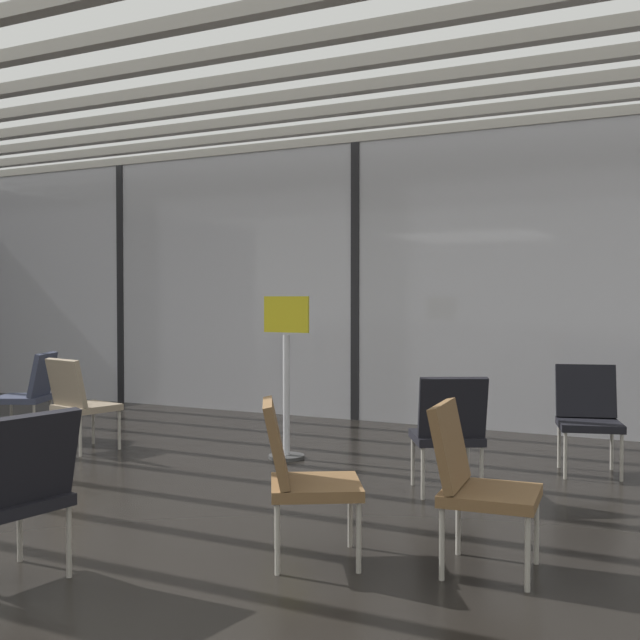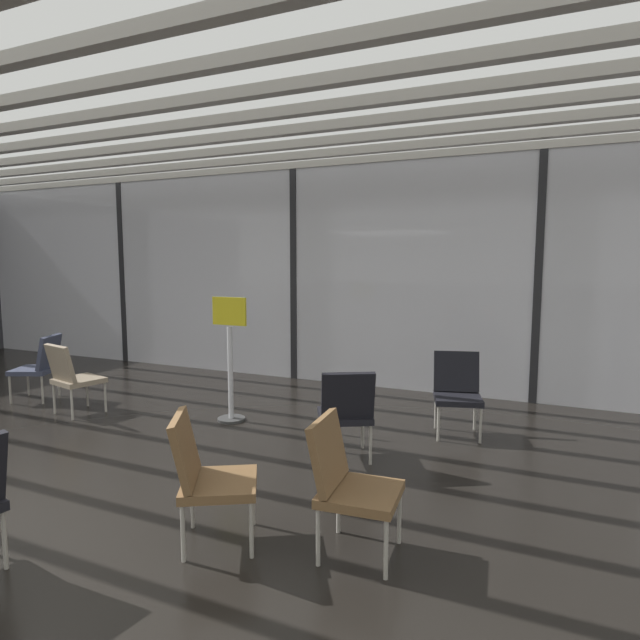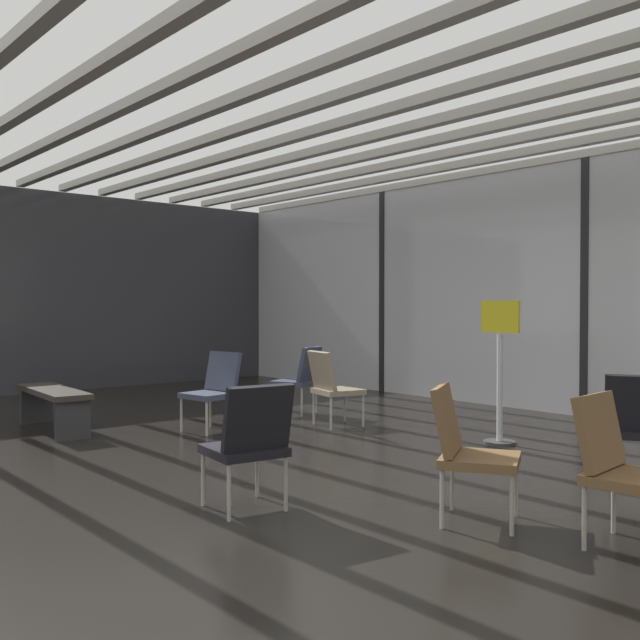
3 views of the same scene
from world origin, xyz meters
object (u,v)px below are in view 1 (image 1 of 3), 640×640
(lounge_chair_0, at_px, (31,390))
(lounge_chair_2, at_px, (588,412))
(info_sign, at_px, (286,382))
(lounge_chair_6, at_px, (78,398))
(lounge_chair_4, at_px, (449,427))
(lounge_chair_7, at_px, (17,486))
(lounge_chair_1, at_px, (299,470))
(lounge_chair_5, at_px, (474,476))
(parked_airplane, at_px, (509,264))

(lounge_chair_0, height_order, lounge_chair_2, same)
(info_sign, bearing_deg, lounge_chair_6, -162.66)
(lounge_chair_4, height_order, lounge_chair_7, same)
(lounge_chair_7, xyz_separation_m, info_sign, (-0.28, 3.25, 0.18))
(lounge_chair_0, height_order, lounge_chair_6, same)
(lounge_chair_0, distance_m, lounge_chair_1, 4.66)
(lounge_chair_4, relative_size, info_sign, 0.60)
(lounge_chair_5, distance_m, info_sign, 3.03)
(parked_airplane, height_order, lounge_chair_7, parked_airplane)
(lounge_chair_0, height_order, info_sign, info_sign)
(info_sign, bearing_deg, lounge_chair_2, 14.31)
(lounge_chair_0, height_order, lounge_chair_4, same)
(lounge_chair_1, bearing_deg, parked_airplane, -23.60)
(lounge_chair_0, relative_size, lounge_chair_7, 1.00)
(lounge_chair_0, distance_m, lounge_chair_4, 4.50)
(lounge_chair_7, bearing_deg, parked_airplane, -170.92)
(lounge_chair_4, xyz_separation_m, lounge_chair_7, (-1.39, -2.66, 0.00))
(parked_airplane, distance_m, info_sign, 8.04)
(info_sign, bearing_deg, lounge_chair_4, -19.58)
(lounge_chair_1, height_order, lounge_chair_4, same)
(lounge_chair_1, bearing_deg, lounge_chair_7, 100.65)
(lounge_chair_5, bearing_deg, lounge_chair_2, -10.02)
(lounge_chair_4, distance_m, lounge_chair_5, 1.55)
(lounge_chair_2, height_order, lounge_chair_4, same)
(lounge_chair_5, distance_m, lounge_chair_7, 2.31)
(lounge_chair_0, distance_m, lounge_chair_2, 5.37)
(lounge_chair_1, relative_size, lounge_chair_6, 1.00)
(lounge_chair_7, bearing_deg, lounge_chair_5, 130.33)
(lounge_chair_7, bearing_deg, info_sign, -166.59)
(lounge_chair_2, height_order, lounge_chair_5, same)
(lounge_chair_6, bearing_deg, parked_airplane, -90.58)
(lounge_chair_1, bearing_deg, lounge_chair_4, -40.36)
(lounge_chair_4, bearing_deg, parked_airplane, -109.24)
(parked_airplane, bearing_deg, lounge_chair_1, -83.36)
(lounge_chair_2, bearing_deg, lounge_chair_7, -135.01)
(parked_airplane, relative_size, lounge_chair_1, 16.31)
(lounge_chair_0, xyz_separation_m, lounge_chair_7, (3.10, -2.98, 0.00))
(lounge_chair_2, bearing_deg, lounge_chair_1, -126.20)
(parked_airplane, bearing_deg, lounge_chair_4, -80.02)
(lounge_chair_5, bearing_deg, info_sign, 42.60)
(lounge_chair_1, bearing_deg, lounge_chair_6, 31.66)
(parked_airplane, bearing_deg, lounge_chair_2, -72.50)
(lounge_chair_2, distance_m, lounge_chair_7, 4.46)
(lounge_chair_5, bearing_deg, lounge_chair_1, 102.54)
(lounge_chair_5, xyz_separation_m, info_sign, (-2.24, 2.03, 0.18))
(lounge_chair_1, bearing_deg, lounge_chair_2, -50.85)
(lounge_chair_0, bearing_deg, parked_airplane, 136.06)
(parked_airplane, xyz_separation_m, lounge_chair_5, (2.07, -9.95, -1.55))
(lounge_chair_7, distance_m, info_sign, 3.27)
(info_sign, bearing_deg, lounge_chair_7, -85.11)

